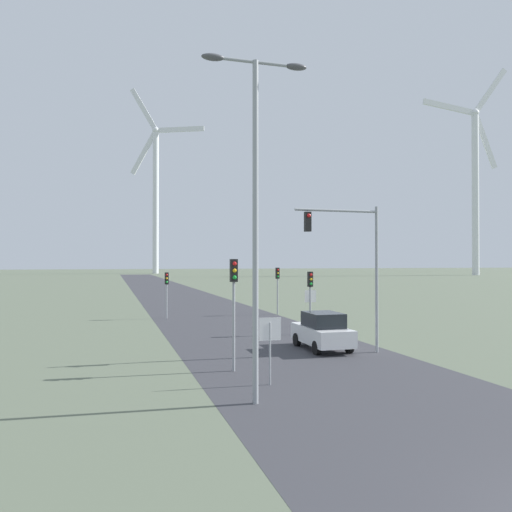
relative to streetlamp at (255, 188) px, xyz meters
The scene contains 12 objects.
road_surface 39.81m from the streetlamp, 84.47° to the left, with size 10.00×240.00×0.01m.
streetlamp is the anchor object (origin of this frame).
stop_sign_near 5.45m from the streetlamp, 61.34° to the left, with size 0.81×0.07×2.36m.
stop_sign_far 19.13m from the streetlamp, 62.34° to the left, with size 0.81×0.07×2.41m.
traffic_light_post_near_left 5.66m from the streetlamp, 84.53° to the left, with size 0.28×0.33×4.41m.
traffic_light_post_near_right 15.31m from the streetlamp, 61.09° to the left, with size 0.28×0.34×3.72m.
traffic_light_post_mid_left 23.92m from the streetlamp, 90.36° to the left, with size 0.28×0.33×3.50m.
traffic_light_post_mid_right 25.89m from the streetlamp, 69.74° to the left, with size 0.28×0.33×3.83m.
traffic_light_mast_overhead 9.51m from the streetlamp, 45.06° to the left, with size 4.22×0.34×6.94m.
car_approaching 11.37m from the streetlamp, 54.39° to the left, with size 1.88×4.13×1.83m.
wind_turbine_left 175.38m from the streetlamp, 86.11° to the left, with size 26.18×11.94×69.45m.
wind_turbine_center 164.49m from the streetlamp, 47.74° to the left, with size 31.30×2.60×68.49m.
Camera 1 is at (-8.01, -5.64, 4.30)m, focal length 35.00 mm.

